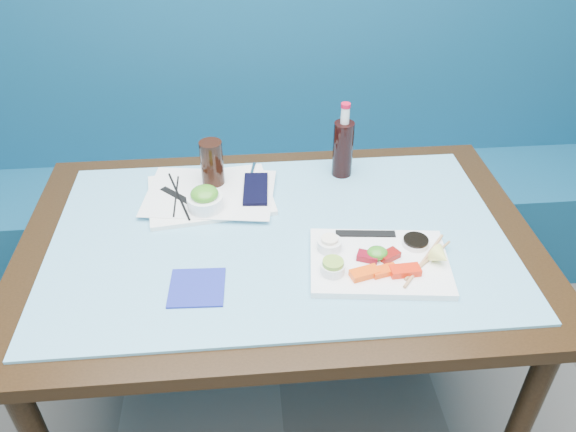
{
  "coord_description": "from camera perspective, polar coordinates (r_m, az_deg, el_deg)",
  "views": [
    {
      "loc": [
        -0.08,
        0.26,
        1.7
      ],
      "look_at": [
        0.03,
        1.47,
        0.8
      ],
      "focal_mm": 35.0,
      "sensor_mm": 36.0,
      "label": 1
    }
  ],
  "objects": [
    {
      "name": "wasabi_fill",
      "position": [
        1.36,
        4.6,
        -4.75
      ],
      "size": [
        0.06,
        0.06,
        0.01
      ],
      "primitive_type": "cylinder",
      "rotation": [
        0.0,
        0.0,
        -0.16
      ],
      "color": "#7CAB37",
      "rests_on": "ramekin_wasabi"
    },
    {
      "name": "tuna_right",
      "position": [
        1.44,
        10.25,
        -3.96
      ],
      "size": [
        0.06,
        0.05,
        0.02
      ],
      "primitive_type": "cube",
      "rotation": [
        0.0,
        0.0,
        0.51
      ],
      "color": "maroon",
      "rests_on": "sashimi_plate"
    },
    {
      "name": "booth_bench",
      "position": [
        2.43,
        -2.31,
        3.31
      ],
      "size": [
        3.0,
        0.56,
        1.17
      ],
      "color": "navy",
      "rests_on": "ground"
    },
    {
      "name": "cola_glass",
      "position": [
        1.68,
        -7.73,
        5.35
      ],
      "size": [
        0.09,
        0.09,
        0.14
      ],
      "primitive_type": "cylinder",
      "rotation": [
        0.0,
        0.0,
        -0.39
      ],
      "color": "black",
      "rests_on": "serving_tray"
    },
    {
      "name": "tuna_left",
      "position": [
        1.43,
        8.1,
        -4.11
      ],
      "size": [
        0.06,
        0.05,
        0.02
      ],
      "primitive_type": "cube",
      "rotation": [
        0.0,
        0.0,
        -0.39
      ],
      "color": "maroon",
      "rests_on": "sashimi_plate"
    },
    {
      "name": "chopstick_sleeve",
      "position": [
        1.51,
        7.88,
        -1.78
      ],
      "size": [
        0.16,
        0.04,
        0.0
      ],
      "primitive_type": "cube",
      "rotation": [
        0.0,
        0.0,
        -0.1
      ],
      "color": "black",
      "rests_on": "sashimi_plate"
    },
    {
      "name": "blue_napkin",
      "position": [
        1.38,
        -9.24,
        -7.18
      ],
      "size": [
        0.14,
        0.14,
        0.01
      ],
      "primitive_type": "cube",
      "rotation": [
        0.0,
        0.0,
        -0.04
      ],
      "color": "navy",
      "rests_on": "glass_top"
    },
    {
      "name": "cola_bottle_body",
      "position": [
        1.74,
        5.6,
        6.78
      ],
      "size": [
        0.07,
        0.07,
        0.18
      ],
      "primitive_type": "cylinder",
      "rotation": [
        0.0,
        0.0,
        -0.21
      ],
      "color": "black",
      "rests_on": "glass_top"
    },
    {
      "name": "soy_fill",
      "position": [
        1.49,
        12.87,
        -2.38
      ],
      "size": [
        0.08,
        0.08,
        0.01
      ],
      "primitive_type": "cylinder",
      "rotation": [
        0.0,
        0.0,
        -0.17
      ],
      "color": "black",
      "rests_on": "soy_dish"
    },
    {
      "name": "ginger_fill",
      "position": [
        1.43,
        4.26,
        -2.36
      ],
      "size": [
        0.06,
        0.06,
        0.01
      ],
      "primitive_type": "cylinder",
      "rotation": [
        0.0,
        0.0,
        0.39
      ],
      "color": "white",
      "rests_on": "ramekin_ginger"
    },
    {
      "name": "dining_table",
      "position": [
        1.58,
        -0.88,
        -4.47
      ],
      "size": [
        1.4,
        0.9,
        0.75
      ],
      "color": "black",
      "rests_on": "ground"
    },
    {
      "name": "seaweed_garnish",
      "position": [
        1.43,
        9.06,
        -3.73
      ],
      "size": [
        0.05,
        0.05,
        0.03
      ],
      "primitive_type": "ellipsoid",
      "rotation": [
        0.0,
        0.0,
        -0.03
      ],
      "color": "#35881F",
      "rests_on": "sashimi_plate"
    },
    {
      "name": "glass_top",
      "position": [
        1.53,
        -0.91,
        -1.99
      ],
      "size": [
        1.22,
        0.76,
        0.01
      ],
      "primitive_type": "cube",
      "color": "#68AFD0",
      "rests_on": "dining_table"
    },
    {
      "name": "salmon_mid",
      "position": [
        1.39,
        9.76,
        -5.51
      ],
      "size": [
        0.07,
        0.04,
        0.02
      ],
      "primitive_type": "cube",
      "rotation": [
        0.0,
        0.0,
        0.23
      ],
      "color": "#FF460A",
      "rests_on": "sashimi_plate"
    },
    {
      "name": "serving_tray",
      "position": [
        1.68,
        -7.9,
        2.13
      ],
      "size": [
        0.39,
        0.31,
        0.01
      ],
      "primitive_type": "cube",
      "rotation": [
        0.0,
        0.0,
        0.13
      ],
      "color": "white",
      "rests_on": "glass_top"
    },
    {
      "name": "paper_placemat",
      "position": [
        1.67,
        -7.92,
        2.35
      ],
      "size": [
        0.41,
        0.31,
        0.0
      ],
      "primitive_type": "cube",
      "rotation": [
        0.0,
        0.0,
        -0.14
      ],
      "color": "white",
      "rests_on": "serving_tray"
    },
    {
      "name": "salmon_right",
      "position": [
        1.4,
        11.81,
        -5.45
      ],
      "size": [
        0.08,
        0.04,
        0.02
      ],
      "primitive_type": "cube",
      "rotation": [
        0.0,
        0.0,
        0.06
      ],
      "color": "red",
      "rests_on": "sashimi_plate"
    },
    {
      "name": "ramekin_wasabi",
      "position": [
        1.38,
        4.57,
        -5.31
      ],
      "size": [
        0.07,
        0.07,
        0.03
      ],
      "primitive_type": "cylinder",
      "rotation": [
        0.0,
        0.0,
        -0.22
      ],
      "color": "white",
      "rests_on": "sashimi_plate"
    },
    {
      "name": "cola_bottle_cap",
      "position": [
        1.67,
        5.9,
        11.11
      ],
      "size": [
        0.04,
        0.04,
        0.01
      ],
      "primitive_type": "cylinder",
      "rotation": [
        0.0,
        0.0,
        -0.43
      ],
      "color": "red",
      "rests_on": "cola_bottle_neck"
    },
    {
      "name": "ramekin_ginger",
      "position": [
        1.44,
        4.23,
        -2.91
      ],
      "size": [
        0.08,
        0.08,
        0.03
      ],
      "primitive_type": "cylinder",
      "rotation": [
        0.0,
        0.0,
        -0.3
      ],
      "color": "white",
      "rests_on": "sashimi_plate"
    },
    {
      "name": "tray_sleeve",
      "position": [
        1.68,
        -11.17,
        2.0
      ],
      "size": [
        0.11,
        0.11,
        0.0
      ],
      "primitive_type": "cube",
      "rotation": [
        0.0,
        0.0,
        0.79
      ],
      "color": "black",
      "rests_on": "serving_tray"
    },
    {
      "name": "soy_dish",
      "position": [
        1.49,
        12.82,
        -2.68
      ],
      "size": [
        0.09,
        0.09,
        0.01
      ],
      "primitive_type": "cylinder",
      "rotation": [
        0.0,
        0.0,
        -0.35
      ],
      "color": "white",
      "rests_on": "sashimi_plate"
    },
    {
      "name": "fork",
      "position": [
        1.76,
        -3.64,
        4.6
      ],
      "size": [
        0.03,
        0.09,
        0.01
      ],
      "primitive_type": "cylinder",
      "rotation": [
        1.57,
        0.0,
        -0.19
      ],
      "color": "white",
      "rests_on": "serving_tray"
    },
    {
      "name": "black_chopstick_a",
      "position": [
        1.68,
        -11.31,
        2.02
      ],
      "size": [
        0.01,
        0.21,
        0.01
      ],
      "primitive_type": "cylinder",
      "rotation": [
        1.57,
        0.0,
        0.01
      ],
      "color": "black",
      "rests_on": "serving_tray"
    },
    {
      "name": "seaweed_salad",
      "position": [
        1.59,
        -8.49,
        2.24
      ],
      "size": [
        0.08,
        0.08,
        0.04
      ],
      "primitive_type": "ellipsoid",
      "rotation": [
        0.0,
        0.0,
        0.06
      ],
      "color": "#3E8D20",
      "rests_on": "seaweed_bowl"
    },
    {
      "name": "seaweed_bowl",
      "position": [
        1.6,
        -8.4,
        1.4
      ],
      "size": [
        0.12,
        0.12,
        0.04
      ],
      "primitive_type": "cylinder",
      "rotation": [
        0.0,
        0.0,
        0.22
      ],
      "color": "white",
      "rests_on": "serving_tray"
    },
    {
      "name": "black_chopstick_b",
      "position": [
        1.67,
        -11.04,
        2.05
      ],
      "size": [
        0.08,
        0.25,
        0.01
      ],
      "primitive_type": "cylinder",
      "rotation": [
        1.57,
        0.0,
        0.3
      ],
      "color": "black",
      "rests_on": "serving_tray"
    },
    {
      "name": "wooden_chopstick_b",
      "position": [
        1.45,
        14.05,
        -4.35
      ],
      "size": [
        0.16,
        0.14,
        0.01
      ],
      "primitive_type": "cylinder",
      "rotation": [
        1.57,
        0.0,
        -0.86
      ],
      "color": "tan",
      "rests_on": "sashimi_plate"
    },
    {
      "name": "cola_bottle_neck",
      "position": [
        1.68,
        5.83,
        10.15
      ],
      "size": [
        0.03,
        0.03,
        0.05
      ],
      "primitive_type": "cylinder",
      "rotation": [
        0.0,
        0.0,
        -0.1
      ],
      "color": "white",
      "rests_on": "cola_bottle_body"
    },
    {
      "name": "lemon_wedge",
      "position": [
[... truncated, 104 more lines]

